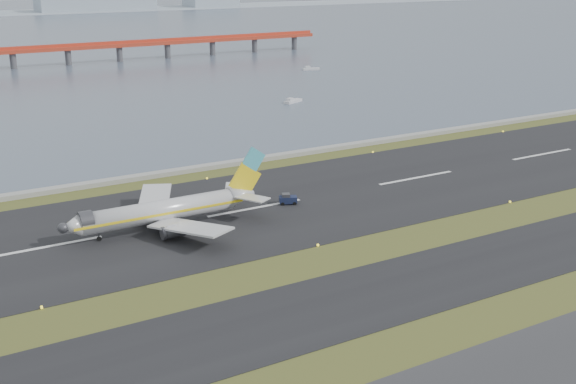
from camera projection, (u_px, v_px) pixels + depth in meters
name	position (u px, v px, depth m)	size (l,w,h in m)	color
ground	(343.00, 262.00, 114.44)	(1000.00, 1000.00, 0.00)	#3D4E1B
taxiway_strip	(390.00, 290.00, 104.57)	(1000.00, 18.00, 0.10)	black
runway_strip	(255.00, 208.00, 139.07)	(1000.00, 45.00, 0.10)	black
seawall	(193.00, 169.00, 163.58)	(1000.00, 2.50, 1.00)	gray
red_pier	(67.00, 49.00, 327.23)	(260.00, 5.00, 10.20)	#BD3620
airliner	(167.00, 210.00, 127.75)	(38.52, 32.89, 12.80)	silver
pushback_tug	(288.00, 199.00, 141.12)	(3.91, 3.15, 2.19)	#151C3A
workboat_near	(292.00, 101.00, 242.16)	(7.84, 5.20, 1.83)	silver
workboat_far	(310.00, 69.00, 314.43)	(7.75, 4.26, 1.80)	silver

